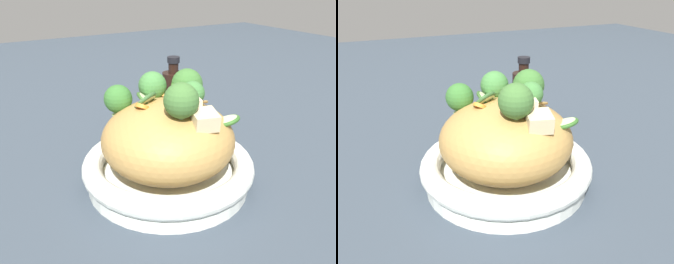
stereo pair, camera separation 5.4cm
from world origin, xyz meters
The scene contains 8 objects.
ground_plane centered at (0.00, 0.00, 0.00)m, with size 3.00×3.00×0.00m, color #353F4A.
serving_bowl centered at (0.00, 0.00, 0.03)m, with size 0.28×0.28×0.05m.
noodle_heap centered at (0.00, 0.00, 0.08)m, with size 0.21×0.21×0.12m.
broccoli_florets centered at (-0.01, -0.02, 0.15)m, with size 0.16×0.18×0.08m.
carrot_coins centered at (-0.01, -0.02, 0.13)m, with size 0.10×0.10×0.03m.
zucchini_slices centered at (-0.02, 0.00, 0.13)m, with size 0.15×0.14×0.05m.
chicken_chunks centered at (-0.02, 0.05, 0.14)m, with size 0.05×0.08×0.04m.
soy_sauce_bottle centered at (-0.13, -0.20, 0.07)m, with size 0.05×0.05×0.16m.
Camera 1 is at (0.25, 0.43, 0.32)m, focal length 37.22 mm.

